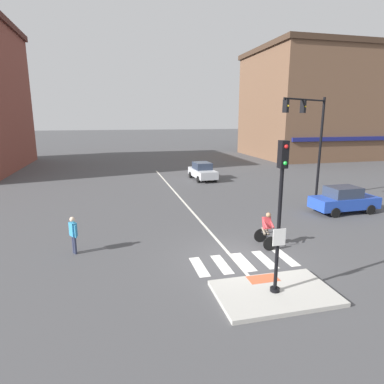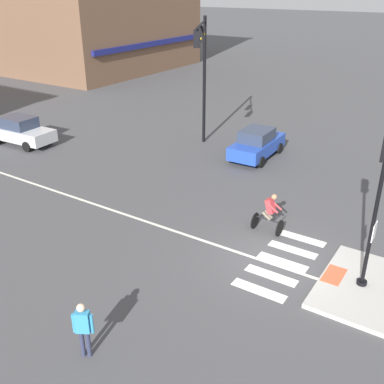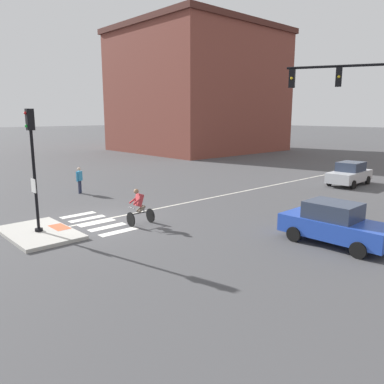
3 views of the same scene
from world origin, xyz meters
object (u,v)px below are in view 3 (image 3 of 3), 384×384
car_blue_cross_right (335,224)px  pedestrian_at_curb_left (79,178)px  cyclist (139,206)px  traffic_light_mast (367,114)px  signal_pole (33,159)px  car_silver_eastbound_distant (350,174)px

car_blue_cross_right → pedestrian_at_curb_left: 15.94m
car_blue_cross_right → cyclist: bearing=-151.0°
car_blue_cross_right → pedestrian_at_curb_left: bearing=-170.2°
traffic_light_mast → car_blue_cross_right: traffic_light_mast is taller
signal_pole → car_silver_eastbound_distant: signal_pole is taller
traffic_light_mast → car_silver_eastbound_distant: traffic_light_mast is taller
pedestrian_at_curb_left → car_blue_cross_right: bearing=9.8°
signal_pole → traffic_light_mast: bearing=53.4°
signal_pole → cyclist: (1.61, 3.95, -2.28)m
traffic_light_mast → car_blue_cross_right: bearing=-80.2°
cyclist → pedestrian_at_curb_left: bearing=171.3°
signal_pole → traffic_light_mast: 14.05m
car_silver_eastbound_distant → pedestrian_at_curb_left: pedestrian_at_curb_left is taller
signal_pole → pedestrian_at_curb_left: (-6.84, 5.25, -2.17)m
signal_pole → cyclist: 4.84m
traffic_light_mast → pedestrian_at_curb_left: size_ratio=4.31×
car_silver_eastbound_distant → car_blue_cross_right: size_ratio=1.01×
pedestrian_at_curb_left → traffic_light_mast: bearing=21.4°
cyclist → pedestrian_at_curb_left: (-8.46, 1.30, 0.11)m
signal_pole → cyclist: size_ratio=2.97×
car_silver_eastbound_distant → pedestrian_at_curb_left: size_ratio=2.51×
car_silver_eastbound_distant → car_blue_cross_right: bearing=-66.4°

